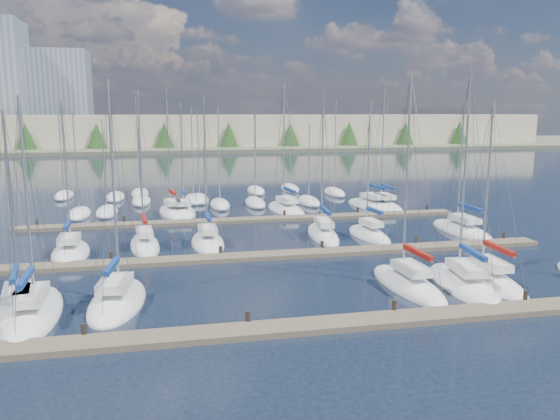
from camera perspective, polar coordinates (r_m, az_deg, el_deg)
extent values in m
plane|color=#1A2335|center=(84.40, -6.42, 2.76)|extent=(400.00, 400.00, 0.00)
cube|color=#6B5E4C|center=(28.60, 5.04, -11.85)|extent=(44.00, 1.80, 0.35)
cylinder|color=#2D261C|center=(28.60, -19.80, -12.13)|extent=(0.26, 0.26, 1.10)
cylinder|color=#2D261C|center=(28.54, -3.36, -11.55)|extent=(0.26, 0.26, 1.10)
cylinder|color=#2D261C|center=(30.66, 11.84, -10.19)|extent=(0.26, 0.26, 1.10)
cylinder|color=#2D261C|center=(34.54, 24.24, -8.55)|extent=(0.26, 0.26, 1.10)
cube|color=#6B5E4C|center=(41.51, -0.57, -4.75)|extent=(44.00, 1.80, 0.35)
cylinder|color=#2D261C|center=(41.81, -17.23, -4.90)|extent=(0.26, 0.26, 1.10)
cylinder|color=#2D261C|center=(41.78, -6.22, -4.51)|extent=(0.26, 0.26, 1.10)
cylinder|color=#2D261C|center=(43.25, 4.41, -3.97)|extent=(0.26, 0.26, 1.10)
cylinder|color=#2D261C|center=(46.08, 14.03, -3.36)|extent=(0.26, 0.26, 1.10)
cylinder|color=#2D261C|center=(50.04, 22.32, -2.76)|extent=(0.26, 0.26, 1.10)
cube|color=#6B5E4C|center=(54.96, -3.42, -1.05)|extent=(44.00, 1.80, 0.35)
cylinder|color=#2D261C|center=(56.58, -24.03, -1.45)|extent=(0.26, 0.26, 1.10)
cylinder|color=#2D261C|center=(55.42, -15.93, -1.18)|extent=(0.26, 0.26, 1.10)
cylinder|color=#2D261C|center=(55.39, -7.65, -0.88)|extent=(0.26, 0.26, 1.10)
cylinder|color=#2D261C|center=(56.51, 0.46, -0.57)|extent=(0.26, 0.26, 1.10)
cylinder|color=#2D261C|center=(58.70, 8.11, -0.26)|extent=(0.26, 0.26, 1.10)
cylinder|color=#2D261C|center=(61.86, 15.10, 0.02)|extent=(0.26, 0.26, 1.10)
ellipsoid|color=white|center=(59.54, -9.98, -0.41)|extent=(2.69, 6.67, 1.60)
cube|color=silver|center=(59.00, -9.99, 0.77)|extent=(1.42, 2.36, 0.50)
cylinder|color=#9EA0A5|center=(59.24, -10.21, 5.79)|extent=(0.14, 0.14, 10.74)
cylinder|color=#9EA0A5|center=(58.32, -9.98, 1.71)|extent=(0.23, 2.76, 0.10)
cube|color=navy|center=(58.30, -9.99, 1.83)|extent=(0.42, 2.55, 0.30)
ellipsoid|color=white|center=(48.84, 9.28, -2.72)|extent=(2.82, 7.19, 1.60)
cube|color=black|center=(48.84, 9.28, -2.72)|extent=(1.45, 3.46, 0.12)
cube|color=silver|center=(48.25, 9.51, -1.31)|extent=(1.45, 2.55, 0.50)
cylinder|color=#9EA0A5|center=(48.41, 9.19, 3.91)|extent=(0.14, 0.14, 9.13)
cylinder|color=#9EA0A5|center=(47.56, 9.84, -0.20)|extent=(0.32, 2.96, 0.10)
cube|color=navy|center=(47.54, 9.84, -0.06)|extent=(0.50, 2.73, 0.30)
ellipsoid|color=white|center=(45.96, -13.94, -3.71)|extent=(3.03, 8.26, 1.60)
cube|color=silver|center=(45.27, -13.98, -2.23)|extent=(1.52, 2.93, 0.50)
cylinder|color=#9EA0A5|center=(45.49, -14.35, 4.79)|extent=(0.14, 0.14, 11.45)
cylinder|color=#9EA0A5|center=(44.43, -13.99, -1.09)|extent=(0.41, 3.39, 0.10)
cube|color=maroon|center=(44.41, -13.99, -0.93)|extent=(0.59, 3.14, 0.30)
ellipsoid|color=white|center=(35.61, 13.17, -7.76)|extent=(3.03, 8.56, 1.60)
cube|color=maroon|center=(35.61, 13.17, -7.76)|extent=(1.56, 4.12, 0.12)
cube|color=silver|center=(34.87, 13.58, -5.93)|extent=(1.59, 3.02, 0.50)
cylinder|color=#9EA0A5|center=(34.72, 13.13, 3.66)|extent=(0.14, 0.14, 11.95)
cylinder|color=#9EA0A5|center=(34.03, 14.19, -4.53)|extent=(0.27, 3.55, 0.10)
cube|color=maroon|center=(34.00, 14.20, -4.33)|extent=(0.45, 3.28, 0.30)
ellipsoid|color=white|center=(45.27, -21.02, -4.31)|extent=(3.14, 7.42, 1.60)
cube|color=black|center=(45.27, -21.02, -4.31)|extent=(1.62, 3.57, 0.12)
cube|color=silver|center=(44.62, -21.17, -2.81)|extent=(1.66, 2.62, 0.50)
cylinder|color=#9EA0A5|center=(44.76, -21.46, 3.75)|extent=(0.14, 0.14, 10.56)
cylinder|color=#9EA0A5|center=(43.84, -21.34, -1.64)|extent=(0.25, 3.06, 0.10)
cube|color=navy|center=(43.82, -21.35, -1.49)|extent=(0.44, 2.83, 0.30)
ellipsoid|color=white|center=(45.91, -7.56, -3.51)|extent=(2.69, 7.63, 1.60)
cube|color=maroon|center=(45.91, -7.56, -3.51)|extent=(1.40, 3.66, 0.12)
cube|color=silver|center=(45.25, -7.56, -2.02)|extent=(1.47, 2.67, 0.50)
cylinder|color=#9EA0A5|center=(45.42, -7.82, 4.77)|extent=(0.14, 0.14, 11.07)
cylinder|color=#9EA0A5|center=(44.45, -7.53, -0.86)|extent=(0.11, 3.20, 0.10)
cube|color=navy|center=(44.42, -7.53, -0.71)|extent=(0.31, 2.95, 0.30)
ellipsoid|color=white|center=(32.80, -24.37, -10.01)|extent=(3.26, 9.24, 1.60)
cube|color=black|center=(32.80, -24.37, -10.01)|extent=(1.68, 4.44, 0.12)
cube|color=silver|center=(31.97, -24.67, -8.09)|extent=(1.70, 3.26, 0.50)
cylinder|color=#9EA0A5|center=(31.99, -24.99, 1.26)|extent=(0.14, 0.14, 10.66)
cylinder|color=#9EA0A5|center=(30.98, -25.05, -6.65)|extent=(0.28, 3.83, 0.10)
cube|color=navy|center=(30.95, -25.06, -6.44)|extent=(0.47, 3.53, 0.30)
ellipsoid|color=white|center=(33.16, -16.61, -9.28)|extent=(3.83, 8.29, 1.60)
cube|color=silver|center=(32.39, -16.86, -7.34)|extent=(1.94, 2.96, 0.50)
cylinder|color=#9EA0A5|center=(32.22, -17.01, 2.62)|extent=(0.14, 0.14, 11.53)
cylinder|color=#9EA0A5|center=(31.49, -17.18, -5.87)|extent=(0.46, 3.36, 0.10)
cube|color=navy|center=(31.46, -17.19, -5.66)|extent=(0.63, 3.11, 0.30)
ellipsoid|color=white|center=(33.64, -25.58, -9.60)|extent=(3.91, 8.48, 1.60)
cube|color=silver|center=(32.86, -25.79, -7.69)|extent=(1.85, 3.06, 0.50)
cylinder|color=#9EA0A5|center=(32.86, -26.33, 0.75)|extent=(0.14, 0.14, 9.95)
cylinder|color=#9EA0A5|center=(31.94, -26.00, -6.24)|extent=(0.72, 3.39, 0.10)
cube|color=navy|center=(31.91, -26.02, -6.03)|extent=(0.87, 3.16, 0.30)
ellipsoid|color=white|center=(64.31, 10.72, 0.35)|extent=(2.86, 9.06, 1.60)
cube|color=black|center=(64.31, 10.72, 0.35)|extent=(1.48, 4.35, 0.12)
cube|color=silver|center=(63.70, 10.93, 1.44)|extent=(1.52, 3.18, 0.50)
cylinder|color=#9EA0A5|center=(64.14, 10.68, 7.00)|extent=(0.14, 0.14, 12.74)
cylinder|color=#9EA0A5|center=(62.90, 11.23, 2.28)|extent=(0.20, 3.78, 0.10)
cube|color=navy|center=(62.89, 11.23, 2.39)|extent=(0.39, 3.48, 0.30)
ellipsoid|color=white|center=(48.57, 4.50, -2.69)|extent=(3.12, 8.76, 1.60)
cube|color=silver|center=(47.88, 4.62, -1.29)|extent=(1.56, 3.11, 0.50)
cylinder|color=#9EA0A5|center=(48.20, 4.46, 5.24)|extent=(0.14, 0.14, 11.23)
cylinder|color=#9EA0A5|center=(47.02, 4.80, -0.20)|extent=(0.44, 3.59, 0.10)
cube|color=navy|center=(47.00, 4.80, -0.06)|extent=(0.61, 3.33, 0.30)
ellipsoid|color=white|center=(60.03, -11.27, -0.37)|extent=(3.48, 8.11, 1.60)
cube|color=black|center=(60.03, -11.27, -0.37)|extent=(1.77, 3.90, 0.12)
cube|color=silver|center=(59.43, -11.25, 0.80)|extent=(1.69, 2.91, 0.50)
cylinder|color=#9EA0A5|center=(59.78, -11.60, 6.56)|extent=(0.14, 0.14, 12.34)
cylinder|color=#9EA0A5|center=(58.66, -11.19, 1.72)|extent=(0.58, 3.27, 0.10)
cube|color=maroon|center=(58.64, -11.19, 1.83)|extent=(0.74, 3.04, 0.30)
ellipsoid|color=white|center=(64.11, 9.47, 0.36)|extent=(4.74, 9.37, 1.60)
cube|color=silver|center=(63.53, 9.71, 1.45)|extent=(2.28, 3.40, 0.50)
cylinder|color=#9EA0A5|center=(63.94, 9.30, 6.26)|extent=(0.14, 0.14, 11.00)
cylinder|color=#9EA0A5|center=(62.79, 10.09, 2.31)|extent=(0.79, 3.71, 0.10)
cube|color=navy|center=(62.77, 10.09, 2.41)|extent=(0.93, 3.45, 0.30)
ellipsoid|color=white|center=(60.77, 0.62, -0.04)|extent=(3.97, 9.35, 1.60)
cube|color=maroon|center=(60.77, 0.62, -0.04)|extent=(2.03, 4.50, 0.12)
cube|color=silver|center=(60.13, 0.76, 1.11)|extent=(1.99, 3.34, 0.50)
cylinder|color=#9EA0A5|center=(60.57, 0.42, 7.28)|extent=(0.14, 0.14, 13.33)
cylinder|color=#9EA0A5|center=(59.29, 0.99, 2.00)|extent=(0.50, 3.80, 0.10)
cube|color=navy|center=(59.27, 0.99, 2.12)|extent=(0.67, 3.52, 0.30)
ellipsoid|color=white|center=(38.15, 20.80, -6.95)|extent=(2.79, 8.67, 1.60)
cube|color=black|center=(38.15, 20.80, -6.95)|extent=(1.43, 4.17, 0.12)
cube|color=silver|center=(37.45, 21.26, -5.23)|extent=(1.45, 3.06, 0.50)
cylinder|color=#9EA0A5|center=(37.45, 20.89, 2.59)|extent=(0.14, 0.14, 10.48)
cylinder|color=#9EA0A5|center=(36.63, 21.90, -3.92)|extent=(0.26, 3.60, 0.10)
cube|color=maroon|center=(36.60, 21.91, -3.73)|extent=(0.45, 3.32, 0.30)
ellipsoid|color=white|center=(52.72, 18.41, -2.16)|extent=(2.98, 9.29, 1.60)
cube|color=silver|center=(52.08, 18.75, -0.87)|extent=(1.61, 3.26, 0.50)
cylinder|color=#9EA0A5|center=(52.40, 18.40, 4.99)|extent=(0.14, 0.14, 10.94)
cylinder|color=#9EA0A5|center=(51.27, 19.24, 0.13)|extent=(0.15, 3.89, 0.10)
cube|color=navy|center=(51.25, 19.25, 0.26)|extent=(0.34, 3.58, 0.30)
ellipsoid|color=white|center=(36.68, 18.54, -7.50)|extent=(3.97, 9.24, 1.60)
cube|color=silver|center=(35.93, 18.94, -5.73)|extent=(1.96, 3.30, 0.50)
cylinder|color=#9EA0A5|center=(35.89, 18.75, 3.84)|extent=(0.14, 0.14, 12.26)
cylinder|color=#9EA0A5|center=(35.03, 19.51, -4.39)|extent=(0.57, 3.74, 0.10)
cube|color=navy|center=(35.00, 19.52, -4.20)|extent=(0.73, 3.47, 0.30)
cylinder|color=#9EA0A5|center=(74.49, -21.93, 6.12)|extent=(0.12, 0.12, 11.20)
ellipsoid|color=white|center=(75.12, -21.62, 1.37)|extent=(2.20, 6.40, 1.40)
cylinder|color=#9EA0A5|center=(67.07, -8.53, 5.92)|extent=(0.12, 0.12, 10.14)
ellipsoid|color=white|center=(67.73, -8.40, 1.09)|extent=(2.20, 6.40, 1.40)
cylinder|color=#9EA0A5|center=(66.82, -9.16, 6.03)|extent=(0.12, 0.12, 10.49)
ellipsoid|color=white|center=(67.49, -9.01, 1.04)|extent=(2.20, 6.40, 1.40)
cylinder|color=#9EA0A5|center=(75.93, 1.06, 6.49)|extent=(0.12, 0.12, 10.06)
ellipsoid|color=white|center=(76.51, 1.05, 2.24)|extent=(2.20, 6.40, 1.40)
cylinder|color=#9EA0A5|center=(71.15, -17.04, 5.52)|extent=(0.12, 0.12, 9.39)
ellipsoid|color=white|center=(71.75, -16.82, 1.27)|extent=(2.20, 6.40, 1.40)
cylinder|color=#9EA0A5|center=(60.43, -20.56, 4.78)|extent=(0.12, 0.12, 9.85)
ellipsoid|color=white|center=(61.15, -20.24, -0.42)|extent=(2.20, 6.40, 1.40)
cylinder|color=#9EA0A5|center=(60.73, -17.90, 4.70)|extent=(0.12, 0.12, 9.30)
ellipsoid|color=white|center=(61.43, -17.63, -0.22)|extent=(2.20, 6.40, 1.40)
cylinder|color=#9EA0A5|center=(72.23, 5.80, 6.89)|extent=(0.12, 0.12, 11.68)
ellipsoid|color=white|center=(72.89, 5.71, 1.79)|extent=(2.20, 6.40, 1.40)
cylinder|color=#9EA0A5|center=(63.67, -2.65, 5.62)|extent=(0.12, 0.12, 9.76)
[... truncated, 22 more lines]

